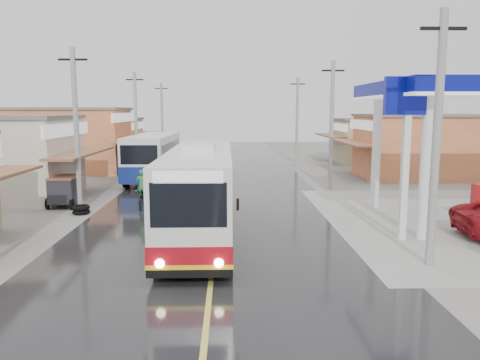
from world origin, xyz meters
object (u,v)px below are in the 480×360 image
Objects in this scene: coach_bus at (200,191)px; second_bus at (153,156)px; tyre_stack at (81,210)px; cyclist at (143,195)px; tricycle_near at (65,189)px.

second_bus is at bearing 105.64° from coach_bus.
coach_bus is 15.50m from second_bus.
coach_bus reaches higher than tyre_stack.
second_bus is 9.64m from cyclist.
coach_bus is 5.61× the size of tricycle_near.
second_bus is at bearing 93.91° from cyclist.
tyre_stack is at bearing -151.94° from cyclist.
cyclist is 3.14m from tyre_stack.
second_bus is 9.82m from tricycle_near.
cyclist is 0.94× the size of tricycle_near.
coach_bus is 14.10× the size of tyre_stack.
second_bus is 4.93× the size of cyclist.
cyclist reaches higher than tricycle_near.
coach_bus is at bearing -38.52° from tricycle_near.
coach_bus is at bearing -32.42° from tyre_stack.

